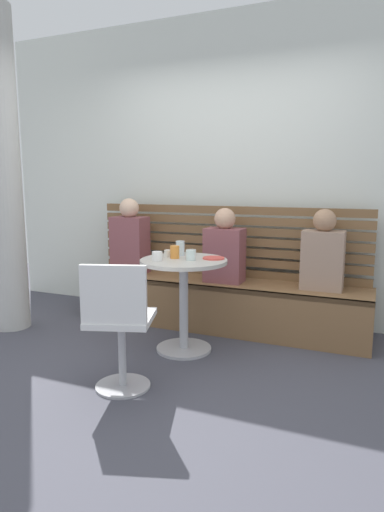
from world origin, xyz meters
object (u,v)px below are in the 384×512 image
object	(u,v)px
person_child_middle	(323,254)
cafe_table	(184,287)
booth_bench	(217,304)
cup_glass_short	(191,255)
cup_espresso_small	(168,253)
cup_tumbler_orange	(175,252)
cup_ceramic_white	(157,256)
person_adult	(130,240)
cup_glass_tall	(180,248)
plate_small	(214,258)
person_child_left	(225,249)
white_chair	(119,322)

from	to	relation	value
person_child_middle	cafe_table	bearing A→B (deg)	-144.29
booth_bench	cup_glass_short	world-z (taller)	cup_glass_short
cup_espresso_small	cafe_table	bearing A→B (deg)	-20.01
cup_tumbler_orange	person_child_middle	bearing A→B (deg)	32.98
cup_ceramic_white	cup_glass_short	xyz separation A→B (m)	(0.23, 0.13, 0.01)
person_child_middle	person_adult	bearing A→B (deg)	-178.88
cup_espresso_small	cup_glass_short	size ratio (longest dim) A/B	0.70
booth_bench	cafe_table	distance (m)	0.72
booth_bench	cup_glass_short	size ratio (longest dim) A/B	33.75
booth_bench	cup_glass_tall	bearing A→B (deg)	-106.36
cafe_table	cup_ceramic_white	size ratio (longest dim) A/B	9.25
booth_bench	cup_tumbler_orange	world-z (taller)	cup_tumbler_orange
person_child_middle	plate_small	xyz separation A→B (m)	(-0.76, -0.58, 0.01)
cafe_table	person_adult	size ratio (longest dim) A/B	1.00
cup_glass_tall	person_child_middle	bearing A→B (deg)	26.67
person_adult	cup_glass_short	xyz separation A→B (m)	(0.94, -0.66, 0.01)
cup_glass_short	person_child_left	bearing A→B (deg)	85.25
cup_ceramic_white	cup_glass_short	size ratio (longest dim) A/B	1.00
plate_small	person_child_middle	bearing A→B (deg)	37.44
cup_ceramic_white	cup_tumbler_orange	size ratio (longest dim) A/B	0.80
cafe_table	white_chair	size ratio (longest dim) A/B	0.87
cup_glass_tall	cup_espresso_small	xyz separation A→B (m)	(-0.07, -0.10, -0.03)
person_child_middle	cup_glass_short	bearing A→B (deg)	-142.23
person_adult	person_child_left	xyz separation A→B (m)	(0.99, -0.02, -0.03)
person_child_middle	cup_espresso_small	bearing A→B (deg)	-150.82
cup_glass_tall	cup_espresso_small	bearing A→B (deg)	-124.52
person_child_middle	plate_small	bearing A→B (deg)	-142.56
white_chair	person_child_left	distance (m)	1.49
cafe_table	person_child_left	distance (m)	0.68
white_chair	cup_glass_short	size ratio (longest dim) A/B	10.63
person_child_left	person_adult	bearing A→B (deg)	178.89
person_child_middle	plate_small	world-z (taller)	person_child_middle
white_chair	person_child_left	bearing A→B (deg)	82.09
person_adult	cup_espresso_small	bearing A→B (deg)	-40.14
person_child_left	cup_glass_tall	bearing A→B (deg)	-114.42
person_child_left	person_child_middle	distance (m)	0.85
person_adult	cup_ceramic_white	xyz separation A→B (m)	(0.71, -0.79, 0.01)
person_adult	person_child_middle	size ratio (longest dim) A/B	1.09
person_child_middle	cup_tumbler_orange	bearing A→B (deg)	-147.02
white_chair	person_adult	size ratio (longest dim) A/B	1.15
cup_ceramic_white	cup_glass_short	bearing A→B (deg)	29.03
cafe_table	person_child_middle	xyz separation A→B (m)	(0.97, 0.69, 0.22)
booth_bench	white_chair	distance (m)	1.49
person_adult	cup_tumbler_orange	xyz separation A→B (m)	(0.79, -0.64, 0.02)
person_child_middle	cup_glass_short	world-z (taller)	person_child_middle
person_child_middle	cup_tumbler_orange	xyz separation A→B (m)	(-1.05, -0.68, 0.05)
person_child_left	plate_small	size ratio (longest dim) A/B	3.92
white_chair	cup_ceramic_white	size ratio (longest dim) A/B	10.63
booth_bench	person_child_left	size ratio (longest dim) A/B	4.05
white_chair	person_child_middle	world-z (taller)	person_child_middle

